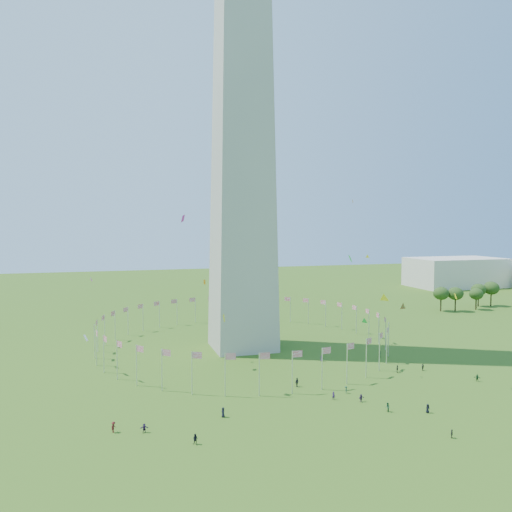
% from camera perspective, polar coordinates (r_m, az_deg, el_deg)
% --- Properties ---
extents(ground, '(600.00, 600.00, 0.00)m').
position_cam_1_polar(ground, '(98.67, 6.30, -17.20)').
color(ground, '#2E5112').
rests_on(ground, ground).
extents(washington_monument, '(16.80, 16.80, 169.00)m').
position_cam_1_polar(washington_monument, '(148.05, -1.59, 23.17)').
color(washington_monument, '#B4AFA0').
rests_on(washington_monument, ground).
extents(flag_ring, '(80.24, 80.24, 9.00)m').
position_cam_1_polar(flag_ring, '(142.95, -1.53, -8.68)').
color(flag_ring, silver).
rests_on(flag_ring, ground).
extents(gov_building_east_a, '(50.00, 30.00, 16.00)m').
position_cam_1_polar(gov_building_east_a, '(300.75, 21.85, -1.73)').
color(gov_building_east_a, beige).
rests_on(gov_building_east_a, ground).
extents(crowd, '(89.98, 56.85, 1.96)m').
position_cam_1_polar(crowd, '(105.10, 12.07, -15.44)').
color(crowd, '#1B1F40').
rests_on(crowd, ground).
extents(kites_aloft, '(95.30, 61.95, 38.22)m').
position_cam_1_polar(kites_aloft, '(120.93, 7.40, -3.47)').
color(kites_aloft, yellow).
rests_on(kites_aloft, ground).
extents(tree_line_east, '(53.24, 15.61, 10.28)m').
position_cam_1_polar(tree_line_east, '(229.19, 24.89, -4.25)').
color(tree_line_east, '#31551C').
rests_on(tree_line_east, ground).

